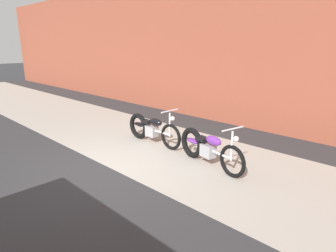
% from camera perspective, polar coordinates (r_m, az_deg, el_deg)
% --- Properties ---
extents(ground_plane, '(80.00, 80.00, 0.00)m').
position_cam_1_polar(ground_plane, '(6.59, -11.33, -7.99)').
color(ground_plane, '#2D2D30').
extents(sidewalk_slab, '(36.00, 3.50, 0.01)m').
position_cam_1_polar(sidewalk_slab, '(7.63, -0.45, -4.32)').
color(sidewalk_slab, '#9E998E').
rests_on(sidewalk_slab, ground).
extents(brick_building_wall, '(36.00, 0.50, 5.08)m').
position_cam_1_polar(brick_building_wall, '(9.92, 14.18, 14.83)').
color(brick_building_wall, brown).
rests_on(brick_building_wall, ground).
extents(motorcycle_black, '(2.01, 0.58, 1.03)m').
position_cam_1_polar(motorcycle_black, '(7.98, -3.55, -0.46)').
color(motorcycle_black, black).
rests_on(motorcycle_black, ground).
extents(motorcycle_purple, '(1.99, 0.70, 1.03)m').
position_cam_1_polar(motorcycle_purple, '(6.58, 7.38, -4.13)').
color(motorcycle_purple, black).
rests_on(motorcycle_purple, ground).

